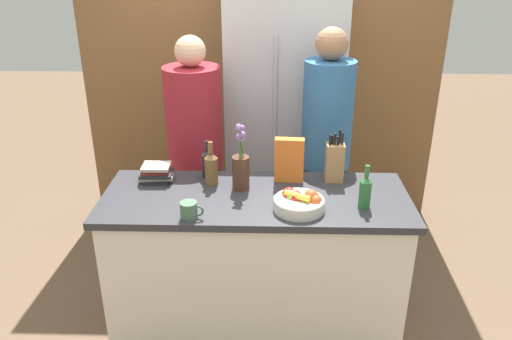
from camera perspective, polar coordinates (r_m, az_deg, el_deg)
The scene contains 15 objects.
ground_plane at distance 3.29m, azimuth -0.04°, elevation -17.53°, with size 14.00×14.00×0.00m, color brown.
kitchen_island at distance 3.00m, azimuth -0.04°, elevation -10.86°, with size 1.70×0.66×0.93m.
back_wall_wood at distance 4.14m, azimuth 0.57°, elevation 11.77°, with size 2.90×0.12×2.60m.
refrigerator at distance 3.87m, azimuth 3.08°, elevation 6.31°, with size 0.85×0.63×2.01m.
fruit_bowl at distance 2.62m, azimuth 4.99°, elevation -3.63°, with size 0.27×0.27×0.11m.
knife_block at distance 2.93m, azimuth 8.98°, elevation 0.95°, with size 0.10×0.09×0.31m.
flower_vase at distance 2.80m, azimuth -1.75°, elevation 0.26°, with size 0.10×0.10×0.39m.
cereal_box at distance 2.89m, azimuth 3.81°, elevation 1.15°, with size 0.17×0.07×0.26m.
coffee_mug at distance 2.55m, azimuth -7.62°, elevation -4.57°, with size 0.12×0.09×0.09m.
book_stack at distance 2.97m, azimuth -11.33°, elevation -0.33°, with size 0.21×0.15×0.10m.
bottle_oil at distance 2.66m, azimuth 12.37°, elevation -2.37°, with size 0.06×0.06×0.24m.
bottle_vinegar at distance 2.96m, azimuth -5.57°, elevation 0.82°, with size 0.07×0.07×0.23m.
bottle_wine at distance 2.87m, azimuth -5.14°, elevation 0.27°, with size 0.08×0.08×0.26m.
person_at_sink at distance 3.40m, azimuth -6.95°, elevation 2.54°, with size 0.37×0.37×1.69m.
person_in_blue at distance 3.34m, azimuth 7.98°, elevation 2.94°, with size 0.33×0.33×1.75m.
Camera 1 is at (0.07, -2.46, 2.18)m, focal length 35.00 mm.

